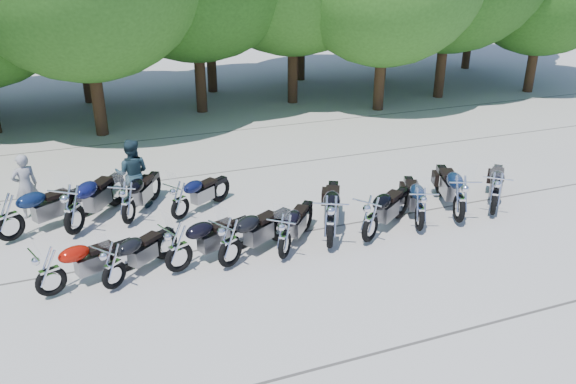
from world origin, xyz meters
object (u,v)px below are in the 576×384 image
object	(u,v)px
motorcycle_13	(180,200)
motorcycle_3	(230,242)
rider_1	(132,173)
rider_0	(26,186)
motorcycle_0	(49,271)
motorcycle_7	(420,208)
motorcycle_11	(73,209)
motorcycle_12	(128,202)
motorcycle_5	(331,221)
motorcycle_10	(8,216)
motorcycle_1	(113,265)
motorcycle_2	(178,247)
motorcycle_9	(496,193)
motorcycle_6	(371,218)
motorcycle_4	(285,235)
motorcycle_8	(460,198)

from	to	relation	value
motorcycle_13	motorcycle_3	bearing A→B (deg)	157.84
motorcycle_13	rider_1	distance (m)	1.66
rider_0	motorcycle_0	bearing A→B (deg)	77.39
motorcycle_7	motorcycle_11	size ratio (longest dim) A/B	0.88
motorcycle_12	rider_1	size ratio (longest dim) A/B	1.23
motorcycle_5	rider_0	world-z (taller)	rider_0
motorcycle_3	motorcycle_10	world-z (taller)	motorcycle_10
motorcycle_1	rider_0	distance (m)	4.57
motorcycle_2	motorcycle_13	bearing A→B (deg)	-32.80
motorcycle_3	motorcycle_7	xyz separation A→B (m)	(4.63, 0.05, -0.02)
rider_1	motorcycle_3	bearing A→B (deg)	127.33
motorcycle_1	motorcycle_9	bearing A→B (deg)	-128.24
motorcycle_5	motorcycle_10	world-z (taller)	motorcycle_5
motorcycle_0	motorcycle_6	bearing A→B (deg)	-112.42
motorcycle_4	motorcycle_7	distance (m)	3.44
motorcycle_0	motorcycle_13	size ratio (longest dim) A/B	1.03
motorcycle_7	motorcycle_5	bearing A→B (deg)	22.97
rider_1	motorcycle_8	bearing A→B (deg)	168.50
motorcycle_0	motorcycle_1	size ratio (longest dim) A/B	1.03
motorcycle_10	motorcycle_5	bearing A→B (deg)	-142.12
motorcycle_3	rider_0	xyz separation A→B (m)	(-4.05, 4.23, 0.19)
motorcycle_1	motorcycle_10	xyz separation A→B (m)	(-2.04, 2.85, 0.10)
motorcycle_9	motorcycle_12	xyz separation A→B (m)	(-8.61, 2.70, -0.02)
motorcycle_4	motorcycle_8	world-z (taller)	motorcycle_8
rider_0	motorcycle_5	bearing A→B (deg)	126.00
motorcycle_12	motorcycle_13	world-z (taller)	motorcycle_12
motorcycle_5	motorcycle_6	distance (m)	0.96
motorcycle_10	rider_0	world-z (taller)	rider_0
motorcycle_6	rider_1	world-z (taller)	rider_1
motorcycle_2	rider_0	size ratio (longest dim) A/B	1.35
motorcycle_10	rider_0	xyz separation A→B (m)	(0.33, 1.38, 0.15)
motorcycle_13	motorcycle_5	bearing A→B (deg)	-166.45
motorcycle_10	motorcycle_11	size ratio (longest dim) A/B	0.94
motorcycle_5	rider_0	bearing A→B (deg)	-6.90
motorcycle_3	rider_1	bearing A→B (deg)	-9.27
motorcycle_0	motorcycle_4	world-z (taller)	motorcycle_0
motorcycle_9	motorcycle_10	distance (m)	11.55
motorcycle_7	motorcycle_11	distance (m)	8.07
motorcycle_0	motorcycle_10	world-z (taller)	motorcycle_10
motorcycle_7	motorcycle_12	distance (m)	6.97
motorcycle_1	motorcycle_8	bearing A→B (deg)	-128.45
motorcycle_7	rider_0	world-z (taller)	rider_0
rider_0	motorcycle_4	bearing A→B (deg)	120.25
motorcycle_1	motorcycle_13	size ratio (longest dim) A/B	1.00
motorcycle_7	motorcycle_8	bearing A→B (deg)	-156.24
motorcycle_6	motorcycle_9	xyz separation A→B (m)	(3.59, 0.18, -0.00)
motorcycle_0	motorcycle_2	xyz separation A→B (m)	(2.45, 0.01, 0.04)
motorcycle_4	motorcycle_13	xyz separation A→B (m)	(-1.75, 2.69, -0.02)
motorcycle_1	motorcycle_11	xyz separation A→B (m)	(-0.66, 2.68, 0.14)
motorcycle_12	motorcycle_5	bearing A→B (deg)	175.28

